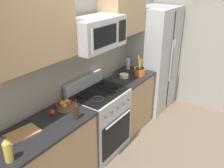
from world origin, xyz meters
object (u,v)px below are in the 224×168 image
(range_oven, at_px, (100,121))
(bottle_vinegar, at_px, (128,63))
(utensil_crock, at_px, (140,71))
(apple_loose, at_px, (52,112))
(bottle_soy, at_px, (76,110))
(bottle_oil, at_px, (7,150))
(prep_bowl, at_px, (124,76))
(microwave, at_px, (96,33))
(fruit_basket, at_px, (65,105))
(refrigerator, at_px, (154,60))
(cutting_board, at_px, (23,134))

(range_oven, height_order, bottle_vinegar, bottle_vinegar)
(utensil_crock, relative_size, apple_loose, 4.88)
(bottle_soy, height_order, bottle_oil, bottle_oil)
(apple_loose, relative_size, bottle_soy, 0.30)
(bottle_oil, bearing_deg, prep_bowl, 4.83)
(utensil_crock, distance_m, bottle_oil, 2.37)
(range_oven, relative_size, apple_loose, 15.87)
(microwave, height_order, apple_loose, microwave)
(fruit_basket, bearing_deg, refrigerator, -2.61)
(refrigerator, relative_size, bottle_oil, 7.47)
(microwave, height_order, bottle_oil, microwave)
(cutting_board, bearing_deg, apple_loose, 4.53)
(refrigerator, bearing_deg, bottle_soy, -175.98)
(fruit_basket, bearing_deg, range_oven, -8.58)
(cutting_board, distance_m, bottle_vinegar, 2.20)
(apple_loose, bearing_deg, fruit_basket, -6.96)
(apple_loose, relative_size, bottle_vinegar, 0.30)
(range_oven, bearing_deg, bottle_oil, -173.84)
(utensil_crock, height_order, bottle_oil, utensil_crock)
(refrigerator, bearing_deg, range_oven, 179.40)
(bottle_vinegar, xyz_separation_m, bottle_oil, (-2.50, -0.33, 0.01))
(range_oven, xyz_separation_m, bottle_vinegar, (1.03, 0.17, 0.54))
(utensil_crock, bearing_deg, microwave, 170.28)
(fruit_basket, height_order, cutting_board, fruit_basket)
(microwave, bearing_deg, bottle_vinegar, 8.15)
(utensil_crock, relative_size, bottle_oil, 1.33)
(prep_bowl, bearing_deg, refrigerator, -2.29)
(range_oven, relative_size, cutting_board, 3.39)
(bottle_soy, bearing_deg, bottle_oil, 178.71)
(bottle_vinegar, relative_size, bottle_oil, 0.91)
(apple_loose, height_order, bottle_vinegar, bottle_vinegar)
(microwave, bearing_deg, utensil_crock, -9.72)
(bottle_oil, distance_m, prep_bowl, 2.15)
(microwave, xyz_separation_m, prep_bowl, (0.67, -0.00, -0.79))
(refrigerator, xyz_separation_m, cutting_board, (-2.82, 0.09, -0.03))
(apple_loose, distance_m, bottle_vinegar, 1.77)
(microwave, bearing_deg, cutting_board, 177.69)
(microwave, bearing_deg, apple_loose, 173.74)
(range_oven, bearing_deg, refrigerator, -0.60)
(bottle_vinegar, height_order, bottle_oil, bottle_oil)
(apple_loose, bearing_deg, bottle_oil, -160.12)
(microwave, xyz_separation_m, bottle_oil, (-1.47, -0.18, -0.70))
(microwave, distance_m, bottle_soy, 0.98)
(range_oven, bearing_deg, utensil_crock, -8.17)
(refrigerator, height_order, fruit_basket, refrigerator)
(bottle_soy, distance_m, bottle_oil, 0.84)
(apple_loose, xyz_separation_m, bottle_oil, (-0.73, -0.27, 0.08))
(cutting_board, height_order, bottle_vinegar, bottle_vinegar)
(refrigerator, bearing_deg, utensil_crock, -171.51)
(refrigerator, xyz_separation_m, bottle_oil, (-3.12, -0.14, 0.08))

